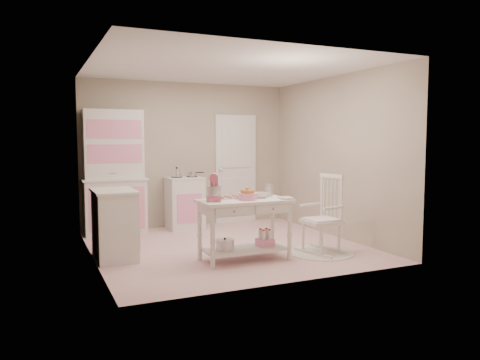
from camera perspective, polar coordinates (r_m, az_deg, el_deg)
name	(u,v)px	position (r m, az deg, el deg)	size (l,w,h in m)	color
room_shell	(227,135)	(6.81, -1.59, 5.53)	(3.84, 3.84, 2.62)	pink
door	(236,169)	(8.92, -0.53, 1.37)	(0.82, 0.05, 2.04)	white
hutch	(114,172)	(8.07, -15.07, 0.96)	(1.06, 0.50, 2.08)	white
stove	(185,203)	(8.35, -6.76, -2.77)	(0.62, 0.57, 0.92)	white
base_cabinet	(114,224)	(6.44, -15.06, -5.23)	(0.54, 0.84, 0.92)	white
lace_rug	(321,253)	(6.69, 9.83, -8.71)	(0.92, 0.92, 0.01)	white
rocking_chair	(321,214)	(6.59, 9.90, -4.11)	(0.48, 0.72, 1.10)	white
work_table	(245,230)	(6.16, 0.57, -6.09)	(1.20, 0.60, 0.80)	white
stand_mixer	(214,188)	(5.93, -3.20, -0.95)	(0.20, 0.28, 0.34)	#D2587D
cookie_tray	(229,198)	(6.20, -1.38, -2.20)	(0.34, 0.24, 0.02)	silver
bread_basket	(248,196)	(6.05, 0.94, -2.02)	(0.25, 0.25, 0.09)	pink
mixing_bowl	(260,195)	(6.27, 2.43, -1.87)	(0.22, 0.22, 0.07)	silver
metal_pitcher	(269,190)	(6.42, 3.55, -1.26)	(0.10, 0.10, 0.17)	silver
recipe_book	(279,198)	(6.19, 4.83, -2.20)	(0.17, 0.22, 0.02)	silver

